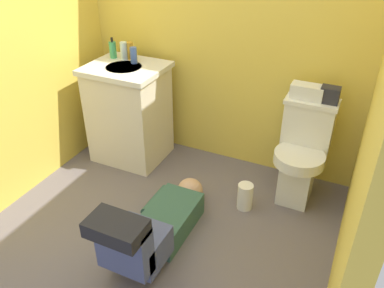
{
  "coord_description": "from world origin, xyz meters",
  "views": [
    {
      "loc": [
        1.05,
        -1.79,
        1.89
      ],
      "look_at": [
        0.04,
        0.35,
        0.45
      ],
      "focal_mm": 36.91,
      "sensor_mm": 36.0,
      "label": 1
    }
  ],
  "objects_px": {
    "paper_towel_roll": "(245,196)",
    "vanity_cabinet": "(129,112)",
    "tissue_box": "(307,92)",
    "toiletry_bag": "(330,95)",
    "person_plumber": "(154,226)",
    "toilet": "(302,153)",
    "bottle_clear": "(124,51)",
    "bottle_blue": "(134,55)",
    "faucet": "(134,54)",
    "bottle_amber": "(130,51)",
    "soap_dispenser": "(113,50)"
  },
  "relations": [
    {
      "from": "toiletry_bag",
      "to": "bottle_blue",
      "type": "distance_m",
      "value": 1.49
    },
    {
      "from": "toiletry_bag",
      "to": "paper_towel_roll",
      "type": "relative_size",
      "value": 0.62
    },
    {
      "from": "soap_dispenser",
      "to": "paper_towel_roll",
      "type": "distance_m",
      "value": 1.57
    },
    {
      "from": "faucet",
      "to": "paper_towel_roll",
      "type": "xyz_separation_m",
      "value": [
        1.12,
        -0.4,
        -0.77
      ]
    },
    {
      "from": "vanity_cabinet",
      "to": "bottle_amber",
      "type": "bearing_deg",
      "value": 105.89
    },
    {
      "from": "toilet",
      "to": "bottle_clear",
      "type": "relative_size",
      "value": 5.37
    },
    {
      "from": "faucet",
      "to": "bottle_amber",
      "type": "xyz_separation_m",
      "value": [
        -0.04,
        0.01,
        0.02
      ]
    },
    {
      "from": "faucet",
      "to": "person_plumber",
      "type": "bearing_deg",
      "value": -54.45
    },
    {
      "from": "bottle_blue",
      "to": "toilet",
      "type": "bearing_deg",
      "value": -0.79
    },
    {
      "from": "person_plumber",
      "to": "toiletry_bag",
      "type": "relative_size",
      "value": 8.59
    },
    {
      "from": "person_plumber",
      "to": "toiletry_bag",
      "type": "height_order",
      "value": "toiletry_bag"
    },
    {
      "from": "person_plumber",
      "to": "soap_dispenser",
      "type": "relative_size",
      "value": 6.42
    },
    {
      "from": "vanity_cabinet",
      "to": "paper_towel_roll",
      "type": "height_order",
      "value": "vanity_cabinet"
    },
    {
      "from": "vanity_cabinet",
      "to": "bottle_blue",
      "type": "bearing_deg",
      "value": 69.49
    },
    {
      "from": "paper_towel_roll",
      "to": "vanity_cabinet",
      "type": "bearing_deg",
      "value": 167.1
    },
    {
      "from": "faucet",
      "to": "toiletry_bag",
      "type": "bearing_deg",
      "value": 0.53
    },
    {
      "from": "paper_towel_roll",
      "to": "person_plumber",
      "type": "bearing_deg",
      "value": -122.53
    },
    {
      "from": "toiletry_bag",
      "to": "soap_dispenser",
      "type": "relative_size",
      "value": 0.75
    },
    {
      "from": "toilet",
      "to": "vanity_cabinet",
      "type": "bearing_deg",
      "value": -177.41
    },
    {
      "from": "toiletry_bag",
      "to": "tissue_box",
      "type": "bearing_deg",
      "value": 180.0
    },
    {
      "from": "tissue_box",
      "to": "bottle_clear",
      "type": "height_order",
      "value": "bottle_clear"
    },
    {
      "from": "faucet",
      "to": "paper_towel_roll",
      "type": "relative_size",
      "value": 0.5
    },
    {
      "from": "tissue_box",
      "to": "toiletry_bag",
      "type": "distance_m",
      "value": 0.15
    },
    {
      "from": "tissue_box",
      "to": "bottle_clear",
      "type": "bearing_deg",
      "value": -178.94
    },
    {
      "from": "toiletry_bag",
      "to": "bottle_amber",
      "type": "relative_size",
      "value": 0.89
    },
    {
      "from": "bottle_amber",
      "to": "paper_towel_roll",
      "type": "height_order",
      "value": "bottle_amber"
    },
    {
      "from": "person_plumber",
      "to": "paper_towel_roll",
      "type": "xyz_separation_m",
      "value": [
        0.39,
        0.62,
        -0.08
      ]
    },
    {
      "from": "vanity_cabinet",
      "to": "soap_dispenser",
      "type": "height_order",
      "value": "soap_dispenser"
    },
    {
      "from": "bottle_blue",
      "to": "paper_towel_roll",
      "type": "relative_size",
      "value": 0.63
    },
    {
      "from": "person_plumber",
      "to": "bottle_clear",
      "type": "distance_m",
      "value": 1.47
    },
    {
      "from": "faucet",
      "to": "soap_dispenser",
      "type": "height_order",
      "value": "soap_dispenser"
    },
    {
      "from": "paper_towel_roll",
      "to": "toilet",
      "type": "bearing_deg",
      "value": 46.8
    },
    {
      "from": "toilet",
      "to": "bottle_blue",
      "type": "relative_size",
      "value": 5.91
    },
    {
      "from": "vanity_cabinet",
      "to": "bottle_blue",
      "type": "distance_m",
      "value": 0.47
    },
    {
      "from": "toilet",
      "to": "toiletry_bag",
      "type": "xyz_separation_m",
      "value": [
        0.1,
        0.09,
        0.44
      ]
    },
    {
      "from": "person_plumber",
      "to": "tissue_box",
      "type": "relative_size",
      "value": 4.84
    },
    {
      "from": "toilet",
      "to": "bottle_amber",
      "type": "distance_m",
      "value": 1.55
    },
    {
      "from": "toilet",
      "to": "tissue_box",
      "type": "relative_size",
      "value": 3.41
    },
    {
      "from": "bottle_amber",
      "to": "bottle_blue",
      "type": "height_order",
      "value": "bottle_amber"
    },
    {
      "from": "bottle_amber",
      "to": "bottle_clear",
      "type": "bearing_deg",
      "value": -151.54
    },
    {
      "from": "toiletry_bag",
      "to": "vanity_cabinet",
      "type": "bearing_deg",
      "value": -174.2
    },
    {
      "from": "tissue_box",
      "to": "soap_dispenser",
      "type": "bearing_deg",
      "value": -178.75
    },
    {
      "from": "toilet",
      "to": "vanity_cabinet",
      "type": "height_order",
      "value": "vanity_cabinet"
    },
    {
      "from": "person_plumber",
      "to": "bottle_amber",
      "type": "relative_size",
      "value": 7.63
    },
    {
      "from": "tissue_box",
      "to": "bottle_amber",
      "type": "relative_size",
      "value": 1.58
    },
    {
      "from": "toilet",
      "to": "tissue_box",
      "type": "distance_m",
      "value": 0.44
    },
    {
      "from": "tissue_box",
      "to": "toiletry_bag",
      "type": "bearing_deg",
      "value": 0.0
    },
    {
      "from": "faucet",
      "to": "vanity_cabinet",
      "type": "bearing_deg",
      "value": -90.0
    },
    {
      "from": "faucet",
      "to": "bottle_blue",
      "type": "bearing_deg",
      "value": -61.48
    },
    {
      "from": "soap_dispenser",
      "to": "paper_towel_roll",
      "type": "height_order",
      "value": "soap_dispenser"
    }
  ]
}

